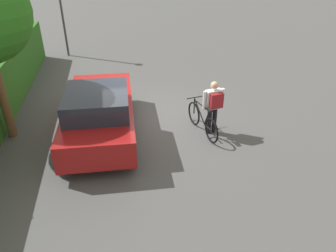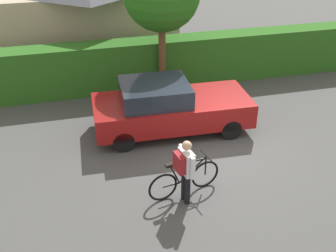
% 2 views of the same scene
% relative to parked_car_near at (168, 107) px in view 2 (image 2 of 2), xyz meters
% --- Properties ---
extents(ground_plane, '(60.00, 60.00, 0.00)m').
position_rel_parked_car_near_xyz_m(ground_plane, '(0.83, -1.31, -0.76)').
color(ground_plane, '#454545').
extents(hedge_row, '(14.06, 0.90, 1.67)m').
position_rel_parked_car_near_xyz_m(hedge_row, '(0.83, 3.16, 0.08)').
color(hedge_row, '#275B1B').
rests_on(hedge_row, ground).
extents(parked_car_near, '(4.46, 1.98, 1.51)m').
position_rel_parked_car_near_xyz_m(parked_car_near, '(0.00, 0.00, 0.00)').
color(parked_car_near, maroon).
rests_on(parked_car_near, ground).
extents(bicycle, '(1.76, 0.57, 0.93)m').
position_rel_parked_car_near_xyz_m(bicycle, '(-0.35, -2.85, -0.37)').
color(bicycle, black).
rests_on(bicycle, ground).
extents(person_rider, '(0.41, 0.63, 1.57)m').
position_rel_parked_car_near_xyz_m(person_rider, '(-0.43, -3.12, 0.19)').
color(person_rider, black).
rests_on(person_rider, ground).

